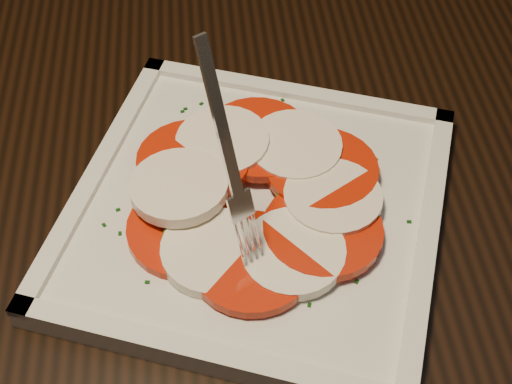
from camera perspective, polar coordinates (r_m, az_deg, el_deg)
name	(u,v)px	position (r m, az deg, el deg)	size (l,w,h in m)	color
table	(218,264)	(0.66, -3.02, -5.75)	(1.25, 0.88, 0.75)	black
plate	(256,210)	(0.56, 0.00, -1.48)	(0.28, 0.28, 0.01)	white
caprese_salad	(256,195)	(0.55, 0.00, -0.27)	(0.23, 0.23, 0.03)	red
fork	(222,148)	(0.46, -2.73, 3.57)	(0.02, 0.05, 0.16)	white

